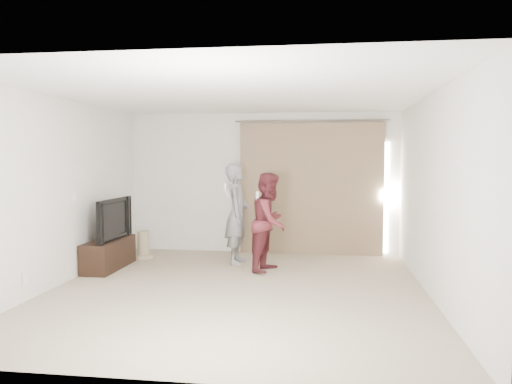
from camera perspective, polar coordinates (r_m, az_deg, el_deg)
floor at (r=6.80m, az=-2.18°, el=-11.17°), size 5.50×5.50×0.00m
wall_back at (r=9.30m, az=0.75°, el=1.04°), size 5.00×0.04×2.60m
wall_left at (r=7.44m, az=-21.54°, el=0.01°), size 0.04×5.50×2.60m
ceiling at (r=6.62m, az=-2.24°, el=11.11°), size 5.00×5.50×0.01m
curtain at (r=9.17m, az=6.37°, el=0.37°), size 2.80×0.11×2.46m
tv_console at (r=8.38m, az=-16.47°, el=-6.80°), size 0.42×1.22×0.47m
tv at (r=8.29m, az=-16.55°, el=-2.97°), size 0.18×1.15×0.66m
scratching_post at (r=9.10m, az=-12.76°, el=-6.14°), size 0.36×0.36×0.48m
person_man at (r=8.34m, az=-2.16°, el=-2.49°), size 0.42×0.62×1.67m
person_woman at (r=7.80m, az=1.58°, el=-3.43°), size 0.76×0.87×1.54m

